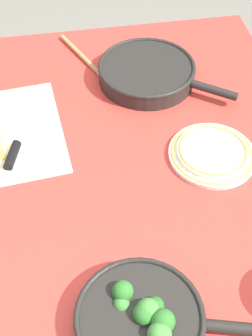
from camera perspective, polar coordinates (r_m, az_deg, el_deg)
The scene contains 8 objects.
ground_plane at distance 1.81m, azimuth 0.00°, elevation -16.62°, with size 14.00×14.00×0.00m, color slate.
dining_table_red at distance 1.21m, azimuth 0.00°, elevation -2.97°, with size 1.29×1.02×0.77m.
skillet_broccoli at distance 0.92m, azimuth 1.99°, elevation -17.99°, with size 0.25×0.37×0.07m.
skillet_eggs at distance 1.40m, azimuth 2.64°, elevation 11.56°, with size 0.31×0.37×0.05m.
wooden_spoon at distance 1.44m, azimuth -3.68°, elevation 11.87°, with size 0.32×0.17×0.02m.
parchment_sheet at distance 1.28m, azimuth -13.79°, elevation 4.20°, with size 0.38×0.30×0.00m.
grater_knife at distance 1.25m, azimuth -12.92°, elevation 3.40°, with size 0.28×0.11×0.02m.
dinner_plate_stack at distance 1.20m, azimuth 10.49°, elevation 1.82°, with size 0.22×0.22×0.03m.
Camera 1 is at (0.73, -0.12, 1.65)m, focal length 50.00 mm.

